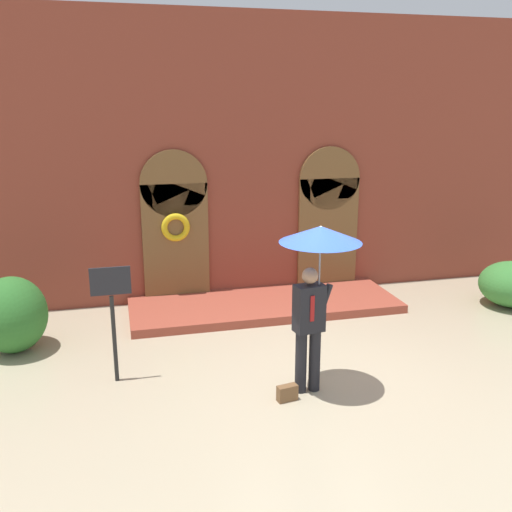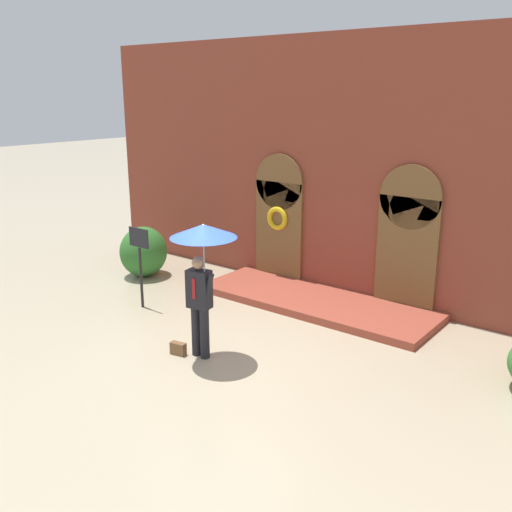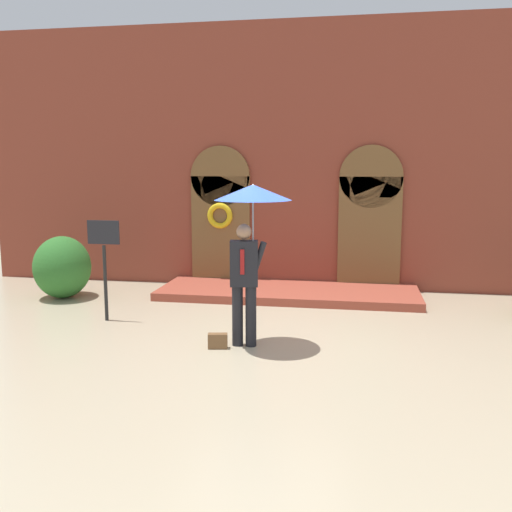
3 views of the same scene
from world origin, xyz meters
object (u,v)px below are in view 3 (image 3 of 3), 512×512
handbag (218,341)px  shrub_left (62,267)px  sign_post (104,253)px  person_with_umbrella (251,216)px

handbag → shrub_left: (-3.83, 2.62, 0.51)m
shrub_left → sign_post: bearing=-42.6°
person_with_umbrella → sign_post: bearing=160.5°
sign_post → shrub_left: bearing=137.4°
sign_post → shrub_left: size_ratio=1.39×
handbag → sign_post: bearing=142.4°
handbag → shrub_left: shrub_left is taller
person_with_umbrella → sign_post: 2.95m
person_with_umbrella → sign_post: size_ratio=1.37×
person_with_umbrella → handbag: 1.87m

